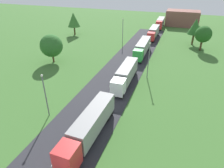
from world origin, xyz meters
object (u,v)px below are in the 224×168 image
at_px(truck_fifth, 153,32).
at_px(lamppost_third, 149,59).
at_px(lamppost_fourth, 123,30).
at_px(tree_pine, 74,20).
at_px(tree_birch, 203,34).
at_px(truck_sixth, 160,22).
at_px(distant_building, 182,18).
at_px(truck_third, 125,74).
at_px(truck_second, 89,126).
at_px(lamppost_second, 45,93).
at_px(tree_oak, 51,46).
at_px(truck_fourth, 142,47).
at_px(tree_ash, 195,27).

height_order(truck_fifth, lamppost_third, lamppost_third).
height_order(lamppost_third, lamppost_fourth, lamppost_fourth).
height_order(lamppost_third, tree_pine, tree_pine).
height_order(tree_birch, tree_pine, tree_pine).
relative_size(truck_sixth, distant_building, 0.88).
relative_size(truck_third, lamppost_third, 1.56).
bearing_deg(truck_second, truck_sixth, 89.91).
bearing_deg(lamppost_second, distant_building, 77.07).
bearing_deg(truck_third, tree_oak, 166.50).
distance_m(lamppost_fourth, tree_pine, 20.75).
bearing_deg(truck_fifth, truck_third, -89.75).
relative_size(truck_second, truck_fifth, 1.10).
relative_size(lamppost_fourth, tree_oak, 1.11).
bearing_deg(truck_sixth, tree_oak, -113.35).
bearing_deg(distant_building, lamppost_third, -94.80).
distance_m(truck_fifth, truck_sixth, 17.38).
relative_size(truck_second, tree_oak, 1.85).
bearing_deg(lamppost_second, tree_birch, 60.26).
bearing_deg(lamppost_fourth, tree_pine, 168.69).
distance_m(lamppost_fourth, tree_birch, 24.46).
xyz_separation_m(truck_second, truck_third, (0.19, 17.06, -0.02)).
bearing_deg(tree_oak, lamppost_second, -57.69).
bearing_deg(distant_building, tree_birch, -77.92).
relative_size(truck_third, tree_oak, 1.73).
height_order(truck_third, truck_fifth, truck_third).
relative_size(truck_sixth, lamppost_third, 1.52).
bearing_deg(lamppost_fourth, lamppost_third, -60.62).
bearing_deg(truck_fifth, lamppost_second, -99.53).
relative_size(truck_fifth, tree_pine, 1.51).
bearing_deg(truck_fourth, lamppost_fourth, 134.54).
height_order(truck_second, truck_fourth, truck_fourth).
height_order(truck_second, tree_birch, tree_birch).
bearing_deg(tree_birch, lamppost_fourth, -177.22).
distance_m(truck_third, lamppost_fourth, 28.37).
distance_m(truck_fifth, tree_ash, 14.34).
bearing_deg(lamppost_third, lamppost_second, -123.59).
bearing_deg(lamppost_third, truck_sixth, 94.50).
bearing_deg(tree_birch, lamppost_third, -116.43).
height_order(truck_sixth, tree_ash, tree_ash).
distance_m(tree_oak, tree_pine, 27.06).
height_order(truck_second, lamppost_fourth, lamppost_fourth).
bearing_deg(tree_oak, tree_ash, 39.23).
xyz_separation_m(truck_sixth, distant_building, (8.65, 6.88, 1.10)).
bearing_deg(tree_ash, lamppost_second, -114.74).
relative_size(lamppost_second, lamppost_third, 0.92).
bearing_deg(tree_ash, distant_building, 99.62).
bearing_deg(lamppost_second, lamppost_third, 56.41).
distance_m(lamppost_second, lamppost_fourth, 41.43).
relative_size(truck_sixth, lamppost_second, 1.65).
distance_m(lamppost_third, tree_oak, 25.02).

